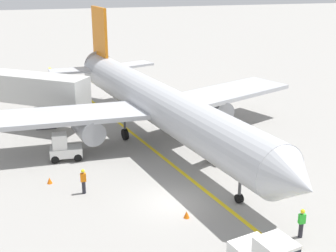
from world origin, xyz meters
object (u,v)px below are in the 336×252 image
object	(u,v)px
jet_bridge	(14,87)
ground_crew_marshaller	(302,222)
baggage_tug_near_wing	(64,148)
belt_loader_forward_hold	(227,148)
safety_cone_nose_right	(50,180)
ground_crew_wing_walker	(83,181)
airliner	(155,102)
safety_cone_nose_left	(187,214)

from	to	relation	value
jet_bridge	ground_crew_marshaller	bearing A→B (deg)	-57.34
jet_bridge	baggage_tug_near_wing	size ratio (longest dim) A/B	4.79
belt_loader_forward_hold	baggage_tug_near_wing	bearing A→B (deg)	166.60
baggage_tug_near_wing	safety_cone_nose_right	xyz separation A→B (m)	(-1.21, -3.88, -0.71)
belt_loader_forward_hold	ground_crew_wing_walker	xyz separation A→B (m)	(-11.21, -3.06, 0.13)
jet_bridge	ground_crew_marshaller	xyz separation A→B (m)	(15.51, -24.20, -2.63)
airliner	safety_cone_nose_right	world-z (taller)	airliner
safety_cone_nose_right	jet_bridge	bearing A→B (deg)	100.42
safety_cone_nose_left	ground_crew_marshaller	bearing A→B (deg)	-33.62
baggage_tug_near_wing	safety_cone_nose_left	size ratio (longest dim) A/B	5.60
safety_cone_nose_right	ground_crew_marshaller	bearing A→B (deg)	-38.49
ground_crew_wing_walker	safety_cone_nose_left	xyz separation A→B (m)	(5.49, -4.69, -0.69)
airliner	baggage_tug_near_wing	distance (m)	8.32
airliner	safety_cone_nose_right	bearing A→B (deg)	-146.20
airliner	ground_crew_marshaller	xyz separation A→B (m)	(4.08, -16.25, -2.51)
belt_loader_forward_hold	safety_cone_nose_right	distance (m)	13.38
airliner	ground_crew_marshaller	size ratio (longest dim) A/B	20.66
baggage_tug_near_wing	ground_crew_wing_walker	world-z (taller)	baggage_tug_near_wing
airliner	safety_cone_nose_left	xyz separation A→B (m)	(-1.27, -12.69, -3.20)
belt_loader_forward_hold	jet_bridge	bearing A→B (deg)	140.93
belt_loader_forward_hold	ground_crew_wing_walker	distance (m)	11.62
baggage_tug_near_wing	ground_crew_wing_walker	distance (m)	6.01
baggage_tug_near_wing	belt_loader_forward_hold	world-z (taller)	belt_loader_forward_hold
airliner	jet_bridge	world-z (taller)	airliner
jet_bridge	ground_crew_wing_walker	distance (m)	16.83
jet_bridge	airliner	bearing A→B (deg)	-34.81
ground_crew_wing_walker	baggage_tug_near_wing	bearing A→B (deg)	98.69
safety_cone_nose_right	safety_cone_nose_left	bearing A→B (deg)	-41.56
jet_bridge	safety_cone_nose_right	xyz separation A→B (m)	(2.56, -13.90, -3.32)
jet_bridge	ground_crew_marshaller	distance (m)	28.86
ground_crew_marshaller	ground_crew_wing_walker	size ratio (longest dim) A/B	1.00
ground_crew_marshaller	ground_crew_wing_walker	bearing A→B (deg)	142.75
safety_cone_nose_left	safety_cone_nose_right	bearing A→B (deg)	138.44
airliner	baggage_tug_near_wing	size ratio (longest dim) A/B	14.26
airliner	ground_crew_wing_walker	distance (m)	10.77
belt_loader_forward_hold	safety_cone_nose_left	size ratio (longest dim) A/B	11.30
jet_bridge	ground_crew_wing_walker	size ratio (longest dim) A/B	6.94
airliner	belt_loader_forward_hold	bearing A→B (deg)	-48.04
belt_loader_forward_hold	safety_cone_nose_left	xyz separation A→B (m)	(-5.72, -7.74, -0.56)
airliner	jet_bridge	size ratio (longest dim) A/B	2.98
safety_cone_nose_left	safety_cone_nose_right	world-z (taller)	same
jet_bridge	safety_cone_nose_right	bearing A→B (deg)	-79.58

